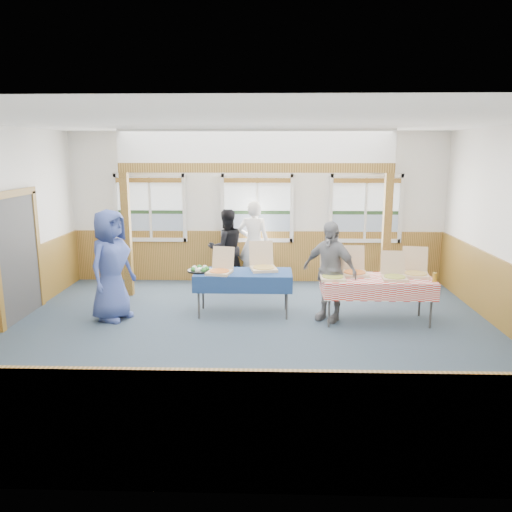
{
  "coord_description": "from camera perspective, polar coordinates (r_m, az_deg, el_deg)",
  "views": [
    {
      "loc": [
        0.29,
        -7.16,
        2.81
      ],
      "look_at": [
        0.05,
        1.0,
        1.08
      ],
      "focal_mm": 35.0,
      "sensor_mm": 36.0,
      "label": 1
    }
  ],
  "objects": [
    {
      "name": "drink_glass",
      "position": [
        8.42,
        19.74,
        -2.31
      ],
      "size": [
        0.07,
        0.07,
        0.15
      ],
      "primitive_type": "cylinder",
      "color": "#966D19",
      "rests_on": "table_right"
    },
    {
      "name": "table_left",
      "position": [
        8.61,
        -1.46,
        -2.22
      ],
      "size": [
        1.76,
        1.0,
        0.76
      ],
      "rotation": [
        0.0,
        0.0,
        -0.16
      ],
      "color": "#383838",
      "rests_on": "floor"
    },
    {
      "name": "ceiling",
      "position": [
        7.17,
        -0.62,
        15.11
      ],
      "size": [
        8.0,
        8.0,
        0.0
      ],
      "primitive_type": "plane",
      "rotation": [
        3.14,
        0.0,
        0.0
      ],
      "color": "white",
      "rests_on": "wall_back"
    },
    {
      "name": "pizza_box_b",
      "position": [
        8.73,
        0.83,
        -1.14
      ],
      "size": [
        0.52,
        0.6,
        0.47
      ],
      "rotation": [
        0.0,
        0.0,
        0.19
      ],
      "color": "tan",
      "rests_on": "table_left"
    },
    {
      "name": "wainscot_back",
      "position": [
        10.87,
        0.14,
        -0.01
      ],
      "size": [
        7.98,
        0.05,
        1.1
      ],
      "primitive_type": "cube",
      "color": "brown",
      "rests_on": "floor"
    },
    {
      "name": "pizza_box_f",
      "position": [
        8.73,
        17.76,
        -1.73
      ],
      "size": [
        0.5,
        0.57,
        0.45
      ],
      "rotation": [
        0.0,
        0.0,
        -0.18
      ],
      "color": "tan",
      "rests_on": "table_right"
    },
    {
      "name": "woman_white",
      "position": [
        10.44,
        -0.27,
        1.45
      ],
      "size": [
        0.69,
        0.48,
        1.8
      ],
      "primitive_type": "imported",
      "rotation": [
        0.0,
        0.0,
        3.07
      ],
      "color": "white",
      "rests_on": "floor"
    },
    {
      "name": "wainscot_front",
      "position": [
        4.33,
        -2.49,
        -19.47
      ],
      "size": [
        7.98,
        0.05,
        1.1
      ],
      "primitive_type": "cube",
      "color": "brown",
      "rests_on": "floor"
    },
    {
      "name": "table_right",
      "position": [
        8.46,
        13.68,
        -2.8
      ],
      "size": [
        1.89,
        1.02,
        0.76
      ],
      "rotation": [
        0.0,
        0.0,
        0.13
      ],
      "color": "#383838",
      "rests_on": "floor"
    },
    {
      "name": "man_blue",
      "position": [
        8.64,
        -16.23,
        -1.02
      ],
      "size": [
        0.9,
        1.07,
        1.87
      ],
      "primitive_type": "imported",
      "rotation": [
        0.0,
        0.0,
        1.17
      ],
      "color": "#354586",
      "rests_on": "floor"
    },
    {
      "name": "veggie_tray",
      "position": [
        8.67,
        -6.42,
        -1.57
      ],
      "size": [
        0.43,
        0.43,
        0.1
      ],
      "color": "black",
      "rests_on": "table_left"
    },
    {
      "name": "post_left",
      "position": [
        9.99,
        -14.54,
        2.33
      ],
      "size": [
        0.15,
        0.15,
        2.4
      ],
      "primitive_type": "cube",
      "color": "#583A13",
      "rests_on": "floor"
    },
    {
      "name": "cross_beam",
      "position": [
        9.47,
        -0.04,
        10.05
      ],
      "size": [
        5.15,
        0.18,
        0.18
      ],
      "primitive_type": "cube",
      "color": "#583A13",
      "rests_on": "post_left"
    },
    {
      "name": "window_left",
      "position": [
        10.98,
        -12.0,
        5.82
      ],
      "size": [
        1.56,
        0.1,
        1.46
      ],
      "color": "silver",
      "rests_on": "wall_back"
    },
    {
      "name": "window_right",
      "position": [
        10.86,
        12.43,
        5.73
      ],
      "size": [
        1.56,
        0.1,
        1.46
      ],
      "color": "silver",
      "rests_on": "wall_back"
    },
    {
      "name": "cased_opening",
      "position": [
        9.28,
        -25.59,
        -0.14
      ],
      "size": [
        0.06,
        1.3,
        2.1
      ],
      "primitive_type": "cube",
      "color": "#383838",
      "rests_on": "wall_left"
    },
    {
      "name": "wall_front",
      "position": [
        3.86,
        -2.66,
        -6.26
      ],
      "size": [
        8.0,
        0.0,
        8.0
      ],
      "primitive_type": "plane",
      "rotation": [
        -1.57,
        0.0,
        0.0
      ],
      "color": "silver",
      "rests_on": "floor"
    },
    {
      "name": "person_grey",
      "position": [
        8.38,
        8.37,
        -1.72
      ],
      "size": [
        1.04,
        0.91,
        1.68
      ],
      "primitive_type": "imported",
      "rotation": [
        0.0,
        0.0,
        -0.62
      ],
      "color": "slate",
      "rests_on": "floor"
    },
    {
      "name": "pizza_box_c",
      "position": [
        8.22,
        8.74,
        -2.14
      ],
      "size": [
        0.41,
        0.49,
        0.43
      ],
      "rotation": [
        0.0,
        0.0,
        -0.03
      ],
      "color": "tan",
      "rests_on": "table_right"
    },
    {
      "name": "pizza_box_a",
      "position": [
        8.51,
        -4.13,
        -1.55
      ],
      "size": [
        0.48,
        0.54,
        0.42
      ],
      "rotation": [
        0.0,
        0.0,
        -0.21
      ],
      "color": "tan",
      "rests_on": "table_left"
    },
    {
      "name": "wall_back",
      "position": [
        10.73,
        0.15,
        5.51
      ],
      "size": [
        8.0,
        0.0,
        8.0
      ],
      "primitive_type": "plane",
      "rotation": [
        1.57,
        0.0,
        0.0
      ],
      "color": "silver",
      "rests_on": "floor"
    },
    {
      "name": "pizza_box_d",
      "position": [
        8.55,
        11.16,
        -1.66
      ],
      "size": [
        0.43,
        0.52,
        0.46
      ],
      "rotation": [
        0.0,
        0.0,
        0.03
      ],
      "color": "tan",
      "rests_on": "table_right"
    },
    {
      "name": "window_mid",
      "position": [
        10.68,
        0.15,
        5.91
      ],
      "size": [
        1.56,
        0.1,
        1.46
      ],
      "color": "silver",
      "rests_on": "wall_back"
    },
    {
      "name": "post_right",
      "position": [
        9.84,
        14.67,
        2.18
      ],
      "size": [
        0.15,
        0.15,
        2.4
      ],
      "primitive_type": "cube",
      "color": "#583A13",
      "rests_on": "floor"
    },
    {
      "name": "floor",
      "position": [
        7.69,
        -0.57,
        -9.43
      ],
      "size": [
        8.0,
        8.0,
        0.0
      ],
      "primitive_type": "plane",
      "color": "#2C3B48",
      "rests_on": "ground"
    },
    {
      "name": "woman_black",
      "position": [
        10.48,
        -3.41,
        0.97
      ],
      "size": [
        0.96,
        0.87,
        1.62
      ],
      "primitive_type": "imported",
      "rotation": [
        0.0,
        0.0,
        3.54
      ],
      "color": "black",
      "rests_on": "floor"
    },
    {
      "name": "pizza_box_e",
      "position": [
        8.42,
        15.51,
        -2.11
      ],
      "size": [
        0.42,
        0.5,
        0.42
      ],
      "rotation": [
        0.0,
        0.0,
        -0.07
      ],
      "color": "tan",
      "rests_on": "table_right"
    }
  ]
}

